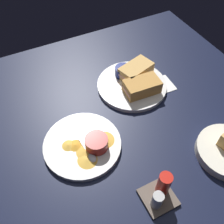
% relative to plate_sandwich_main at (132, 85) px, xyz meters
% --- Properties ---
extents(ground_plane, '(1.10, 1.10, 0.03)m').
position_rel_plate_sandwich_main_xyz_m(ground_plane, '(0.08, 0.14, -0.02)').
color(ground_plane, black).
extents(plate_sandwich_main, '(0.27, 0.27, 0.02)m').
position_rel_plate_sandwich_main_xyz_m(plate_sandwich_main, '(0.00, 0.00, 0.00)').
color(plate_sandwich_main, silver).
rests_on(plate_sandwich_main, ground_plane).
extents(sandwich_half_near, '(0.14, 0.08, 0.05)m').
position_rel_plate_sandwich_main_xyz_m(sandwich_half_near, '(-0.01, 0.05, 0.03)').
color(sandwich_half_near, '#C68C42').
rests_on(sandwich_half_near, plate_sandwich_main).
extents(sandwich_half_far, '(0.15, 0.11, 0.05)m').
position_rel_plate_sandwich_main_xyz_m(sandwich_half_far, '(-0.04, -0.04, 0.03)').
color(sandwich_half_far, tan).
rests_on(sandwich_half_far, plate_sandwich_main).
extents(ramekin_dark_sauce, '(0.07, 0.07, 0.04)m').
position_rel_plate_sandwich_main_xyz_m(ramekin_dark_sauce, '(0.01, -0.06, 0.03)').
color(ramekin_dark_sauce, navy).
rests_on(ramekin_dark_sauce, plate_sandwich_main).
extents(spoon_by_dark_ramekin, '(0.02, 0.10, 0.01)m').
position_rel_plate_sandwich_main_xyz_m(spoon_by_dark_ramekin, '(0.00, -0.01, 0.01)').
color(spoon_by_dark_ramekin, silver).
rests_on(spoon_by_dark_ramekin, plate_sandwich_main).
extents(plate_chips_companion, '(0.25, 0.25, 0.02)m').
position_rel_plate_sandwich_main_xyz_m(plate_chips_companion, '(0.28, 0.16, 0.00)').
color(plate_chips_companion, silver).
rests_on(plate_chips_companion, ground_plane).
extents(ramekin_light_gravy, '(0.07, 0.07, 0.04)m').
position_rel_plate_sandwich_main_xyz_m(ramekin_light_gravy, '(0.24, 0.20, 0.03)').
color(ramekin_light_gravy, maroon).
rests_on(ramekin_light_gravy, plate_chips_companion).
extents(spoon_by_gravy_ramekin, '(0.03, 0.10, 0.01)m').
position_rel_plate_sandwich_main_xyz_m(spoon_by_gravy_ramekin, '(0.27, 0.22, 0.01)').
color(spoon_by_gravy_ramekin, silver).
rests_on(spoon_by_gravy_ramekin, plate_chips_companion).
extents(plantain_chip_scatter, '(0.17, 0.14, 0.01)m').
position_rel_plate_sandwich_main_xyz_m(plantain_chip_scatter, '(0.27, 0.19, 0.01)').
color(plantain_chip_scatter, gold).
rests_on(plantain_chip_scatter, plate_chips_companion).
extents(condiment_caddy, '(0.09, 0.09, 0.10)m').
position_rel_plate_sandwich_main_xyz_m(condiment_caddy, '(0.15, 0.41, 0.03)').
color(condiment_caddy, brown).
rests_on(condiment_caddy, ground_plane).
extents(paper_napkin_folded, '(0.11, 0.10, 0.00)m').
position_rel_plate_sandwich_main_xyz_m(paper_napkin_folded, '(-0.10, 0.05, -0.01)').
color(paper_napkin_folded, white).
rests_on(paper_napkin_folded, ground_plane).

